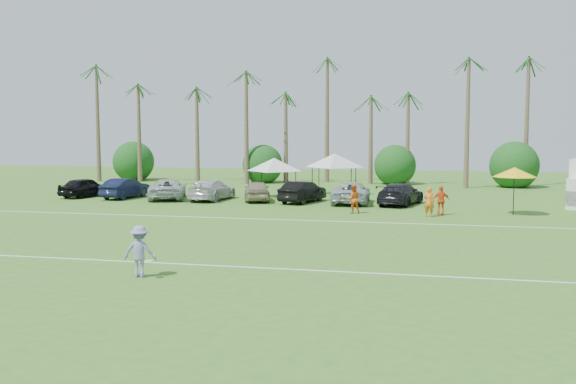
# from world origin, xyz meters

# --- Properties ---
(ground) EXTENTS (120.00, 120.00, 0.00)m
(ground) POSITION_xyz_m (0.00, 0.00, 0.00)
(ground) COLOR #396D20
(ground) RESTS_ON ground
(field_lines) EXTENTS (80.00, 12.10, 0.01)m
(field_lines) POSITION_xyz_m (0.00, 8.00, 0.01)
(field_lines) COLOR white
(field_lines) RESTS_ON ground
(palm_tree_0) EXTENTS (2.40, 2.40, 8.90)m
(palm_tree_0) POSITION_xyz_m (-22.00, 38.00, 7.48)
(palm_tree_0) COLOR brown
(palm_tree_0) RESTS_ON ground
(palm_tree_1) EXTENTS (2.40, 2.40, 9.90)m
(palm_tree_1) POSITION_xyz_m (-17.00, 38.00, 8.35)
(palm_tree_1) COLOR brown
(palm_tree_1) RESTS_ON ground
(palm_tree_2) EXTENTS (2.40, 2.40, 10.90)m
(palm_tree_2) POSITION_xyz_m (-12.00, 38.00, 9.21)
(palm_tree_2) COLOR brown
(palm_tree_2) RESTS_ON ground
(palm_tree_3) EXTENTS (2.40, 2.40, 11.90)m
(palm_tree_3) POSITION_xyz_m (-8.00, 38.00, 10.06)
(palm_tree_3) COLOR brown
(palm_tree_3) RESTS_ON ground
(palm_tree_4) EXTENTS (2.40, 2.40, 8.90)m
(palm_tree_4) POSITION_xyz_m (-4.00, 38.00, 7.48)
(palm_tree_4) COLOR brown
(palm_tree_4) RESTS_ON ground
(palm_tree_5) EXTENTS (2.40, 2.40, 9.90)m
(palm_tree_5) POSITION_xyz_m (0.00, 38.00, 8.35)
(palm_tree_5) COLOR brown
(palm_tree_5) RESTS_ON ground
(palm_tree_6) EXTENTS (2.40, 2.40, 10.90)m
(palm_tree_6) POSITION_xyz_m (4.00, 38.00, 9.21)
(palm_tree_6) COLOR brown
(palm_tree_6) RESTS_ON ground
(palm_tree_7) EXTENTS (2.40, 2.40, 11.90)m
(palm_tree_7) POSITION_xyz_m (8.00, 38.00, 10.06)
(palm_tree_7) COLOR brown
(palm_tree_7) RESTS_ON ground
(palm_tree_8) EXTENTS (2.40, 2.40, 8.90)m
(palm_tree_8) POSITION_xyz_m (13.00, 38.00, 7.48)
(palm_tree_8) COLOR brown
(palm_tree_8) RESTS_ON ground
(palm_tree_9) EXTENTS (2.40, 2.40, 9.90)m
(palm_tree_9) POSITION_xyz_m (18.00, 38.00, 8.35)
(palm_tree_9) COLOR brown
(palm_tree_9) RESTS_ON ground
(bush_tree_0) EXTENTS (4.00, 4.00, 4.00)m
(bush_tree_0) POSITION_xyz_m (-19.00, 39.00, 1.80)
(bush_tree_0) COLOR brown
(bush_tree_0) RESTS_ON ground
(bush_tree_1) EXTENTS (4.00, 4.00, 4.00)m
(bush_tree_1) POSITION_xyz_m (-6.00, 39.00, 1.80)
(bush_tree_1) COLOR brown
(bush_tree_1) RESTS_ON ground
(bush_tree_2) EXTENTS (4.00, 4.00, 4.00)m
(bush_tree_2) POSITION_xyz_m (6.00, 39.00, 1.80)
(bush_tree_2) COLOR brown
(bush_tree_2) RESTS_ON ground
(bush_tree_3) EXTENTS (4.00, 4.00, 4.00)m
(bush_tree_3) POSITION_xyz_m (16.00, 39.00, 1.80)
(bush_tree_3) COLOR brown
(bush_tree_3) RESTS_ON ground
(sideline_player_a) EXTENTS (0.68, 0.53, 1.65)m
(sideline_player_a) POSITION_xyz_m (9.11, 17.02, 0.82)
(sideline_player_a) COLOR orange
(sideline_player_a) RESTS_ON ground
(sideline_player_b) EXTENTS (0.98, 0.88, 1.66)m
(sideline_player_b) POSITION_xyz_m (4.83, 17.56, 0.83)
(sideline_player_b) COLOR orange
(sideline_player_b) RESTS_ON ground
(sideline_player_c) EXTENTS (1.04, 0.62, 1.65)m
(sideline_player_c) POSITION_xyz_m (9.77, 17.86, 0.83)
(sideline_player_c) COLOR #F6581B
(sideline_player_c) RESTS_ON ground
(canopy_tent_left) EXTENTS (4.05, 4.05, 3.28)m
(canopy_tent_left) POSITION_xyz_m (-1.82, 25.51, 2.81)
(canopy_tent_left) COLOR black
(canopy_tent_left) RESTS_ON ground
(canopy_tent_right) EXTENTS (4.41, 4.41, 3.57)m
(canopy_tent_right) POSITION_xyz_m (2.12, 28.43, 3.06)
(canopy_tent_right) COLOR black
(canopy_tent_right) RESTS_ON ground
(market_umbrella) EXTENTS (2.42, 2.42, 2.69)m
(market_umbrella) POSITION_xyz_m (13.76, 18.85, 2.42)
(market_umbrella) COLOR black
(market_umbrella) RESTS_ON ground
(frisbee_player) EXTENTS (1.14, 0.73, 1.68)m
(frisbee_player) POSITION_xyz_m (0.06, -0.16, 0.84)
(frisbee_player) COLOR #8284B8
(frisbee_player) RESTS_ON ground
(parked_car_0) EXTENTS (2.61, 4.41, 1.41)m
(parked_car_0) POSITION_xyz_m (-15.12, 22.61, 0.70)
(parked_car_0) COLOR black
(parked_car_0) RESTS_ON ground
(parked_car_1) EXTENTS (2.02, 4.43, 1.41)m
(parked_car_1) POSITION_xyz_m (-11.92, 22.50, 0.70)
(parked_car_1) COLOR #111734
(parked_car_1) RESTS_ON ground
(parked_car_2) EXTENTS (3.86, 5.55, 1.41)m
(parked_car_2) POSITION_xyz_m (-8.72, 22.49, 0.70)
(parked_car_2) COLOR #B3B7BD
(parked_car_2) RESTS_ON ground
(parked_car_3) EXTENTS (2.35, 4.99, 1.41)m
(parked_car_3) POSITION_xyz_m (-5.52, 22.61, 0.70)
(parked_car_3) COLOR silver
(parked_car_3) RESTS_ON ground
(parked_car_4) EXTENTS (2.81, 4.44, 1.41)m
(parked_car_4) POSITION_xyz_m (-2.32, 22.67, 0.70)
(parked_car_4) COLOR gray
(parked_car_4) RESTS_ON ground
(parked_car_5) EXTENTS (2.64, 4.52, 1.41)m
(parked_car_5) POSITION_xyz_m (0.88, 22.49, 0.70)
(parked_car_5) COLOR black
(parked_car_5) RESTS_ON ground
(parked_car_6) EXTENTS (2.65, 5.20, 1.41)m
(parked_car_6) POSITION_xyz_m (4.08, 22.65, 0.70)
(parked_car_6) COLOR #ABB2BD
(parked_car_6) RESTS_ON ground
(parked_car_7) EXTENTS (3.13, 5.19, 1.41)m
(parked_car_7) POSITION_xyz_m (7.28, 22.52, 0.70)
(parked_car_7) COLOR black
(parked_car_7) RESTS_ON ground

